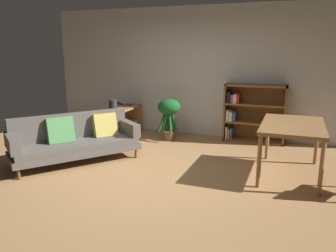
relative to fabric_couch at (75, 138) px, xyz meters
name	(u,v)px	position (x,y,z in m)	size (l,w,h in m)	color
ground_plane	(146,175)	(1.37, -0.18, -0.38)	(8.16, 8.16, 0.00)	#A87A4C
back_wall_panel	(198,72)	(1.37, 2.52, 0.97)	(6.80, 0.10, 2.70)	silver
fabric_couch	(75,138)	(0.00, 0.00, 0.00)	(1.81, 2.06, 0.77)	brown
media_console	(122,123)	(-0.05, 1.70, -0.09)	(0.40, 1.15, 0.62)	olive
open_laptop	(122,105)	(-0.15, 1.93, 0.26)	(0.44, 0.32, 0.10)	#333338
desk_speaker	(113,105)	(-0.06, 1.37, 0.34)	(0.16, 0.16, 0.22)	#2D2823
potted_floor_plant	(169,112)	(0.99, 1.79, 0.19)	(0.45, 0.48, 0.85)	brown
dining_table	(292,129)	(3.35, 0.60, 0.31)	(0.86, 1.39, 0.77)	olive
bookshelf	(251,113)	(2.54, 2.33, 0.19)	(1.19, 0.35, 1.15)	brown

